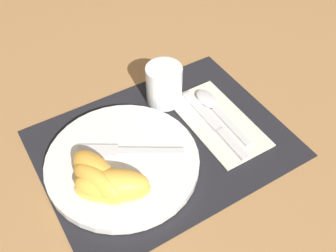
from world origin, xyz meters
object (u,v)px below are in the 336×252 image
(knife, at_px, (215,125))
(citrus_wedge_2, at_px, (112,184))
(citrus_wedge_1, at_px, (97,182))
(spoon, at_px, (213,106))
(plate, at_px, (123,162))
(fork, at_px, (122,151))
(citrus_wedge_0, at_px, (94,170))
(juice_glass, at_px, (164,86))

(knife, relative_size, citrus_wedge_2, 1.48)
(citrus_wedge_1, bearing_deg, spoon, 13.43)
(plate, xyz_separation_m, spoon, (0.22, 0.03, -0.00))
(knife, distance_m, spoon, 0.05)
(plate, bearing_deg, citrus_wedge_1, -150.60)
(fork, bearing_deg, citrus_wedge_0, -158.81)
(knife, relative_size, citrus_wedge_0, 1.82)
(plate, relative_size, fork, 1.58)
(citrus_wedge_1, relative_size, citrus_wedge_2, 0.80)
(fork, relative_size, citrus_wedge_1, 1.59)
(knife, relative_size, fork, 1.17)
(knife, bearing_deg, plate, 176.43)
(plate, bearing_deg, fork, 61.54)
(spoon, bearing_deg, fork, -174.95)
(juice_glass, height_order, fork, juice_glass)
(knife, bearing_deg, juice_glass, 110.61)
(citrus_wedge_2, bearing_deg, plate, 49.97)
(plate, distance_m, knife, 0.20)
(citrus_wedge_0, height_order, citrus_wedge_1, citrus_wedge_1)
(knife, height_order, citrus_wedge_0, citrus_wedge_0)
(juice_glass, relative_size, fork, 0.48)
(plate, height_order, spoon, plate)
(citrus_wedge_1, distance_m, citrus_wedge_2, 0.02)
(fork, relative_size, citrus_wedge_2, 1.27)
(plate, distance_m, fork, 0.02)
(plate, height_order, fork, fork)
(knife, bearing_deg, citrus_wedge_2, -170.94)
(citrus_wedge_0, bearing_deg, fork, 21.19)
(plate, height_order, citrus_wedge_2, citrus_wedge_2)
(knife, distance_m, citrus_wedge_0, 0.25)
(knife, height_order, citrus_wedge_1, citrus_wedge_1)
(juice_glass, relative_size, spoon, 0.49)
(plate, bearing_deg, juice_glass, 35.31)
(plate, relative_size, citrus_wedge_1, 2.50)
(juice_glass, bearing_deg, knife, -69.39)
(citrus_wedge_1, height_order, citrus_wedge_2, citrus_wedge_1)
(citrus_wedge_0, xyz_separation_m, citrus_wedge_2, (0.01, -0.04, -0.00))
(knife, height_order, spoon, spoon)
(plate, distance_m, citrus_wedge_0, 0.06)
(juice_glass, height_order, citrus_wedge_2, juice_glass)
(plate, bearing_deg, spoon, 8.50)
(knife, distance_m, citrus_wedge_2, 0.24)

